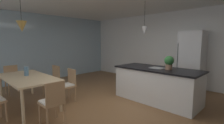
% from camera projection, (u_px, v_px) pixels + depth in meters
% --- Properties ---
extents(ground_plane, '(10.00, 8.40, 0.04)m').
position_uv_depth(ground_plane, '(112.00, 108.00, 4.00)').
color(ground_plane, brown).
extents(wall_back_kitchen, '(10.00, 0.12, 2.70)m').
position_uv_depth(wall_back_kitchen, '(173.00, 48.00, 6.12)').
color(wall_back_kitchen, white).
rests_on(wall_back_kitchen, ground_plane).
extents(window_wall_left_glazing, '(0.06, 8.40, 2.70)m').
position_uv_depth(window_wall_left_glazing, '(41.00, 48.00, 6.66)').
color(window_wall_left_glazing, '#9EB7C6').
rests_on(window_wall_left_glazing, ground_plane).
extents(dining_table, '(1.97, 0.96, 0.74)m').
position_uv_depth(dining_table, '(27.00, 79.00, 4.03)').
color(dining_table, '#D1B284').
rests_on(dining_table, ground_plane).
extents(chair_window_end, '(0.41, 0.41, 0.87)m').
position_uv_depth(chair_window_end, '(13.00, 79.00, 5.01)').
color(chair_window_end, '#A87F56').
rests_on(chair_window_end, ground_plane).
extents(chair_kitchen_end, '(0.40, 0.40, 0.87)m').
position_uv_depth(chair_kitchen_end, '(53.00, 101.00, 3.11)').
color(chair_kitchen_end, '#A87F56').
rests_on(chair_kitchen_end, ground_plane).
extents(chair_far_right, '(0.41, 0.41, 0.87)m').
position_uv_depth(chair_far_right, '(68.00, 84.00, 4.35)').
color(chair_far_right, '#A87F56').
rests_on(chair_far_right, ground_plane).
extents(chair_far_left, '(0.43, 0.43, 0.87)m').
position_uv_depth(chair_far_left, '(52.00, 79.00, 4.97)').
color(chair_far_left, '#A87F56').
rests_on(chair_far_left, ground_plane).
extents(kitchen_island, '(2.23, 0.97, 0.91)m').
position_uv_depth(kitchen_island, '(157.00, 84.00, 4.40)').
color(kitchen_island, silver).
rests_on(kitchen_island, ground_plane).
extents(refrigerator, '(0.72, 0.67, 1.94)m').
position_uv_depth(refrigerator, '(191.00, 61.00, 5.32)').
color(refrigerator, silver).
rests_on(refrigerator, ground_plane).
extents(pendant_over_table, '(0.23, 0.23, 0.87)m').
position_uv_depth(pendant_over_table, '(22.00, 26.00, 3.78)').
color(pendant_over_table, black).
extents(pendant_over_island_main, '(0.16, 0.16, 0.90)m').
position_uv_depth(pendant_over_island_main, '(144.00, 30.00, 4.52)').
color(pendant_over_island_main, black).
extents(potted_plant_on_island, '(0.23, 0.23, 0.35)m').
position_uv_depth(potted_plant_on_island, '(169.00, 62.00, 4.10)').
color(potted_plant_on_island, '#8C664C').
rests_on(potted_plant_on_island, kitchen_island).
extents(vase_on_dining_table, '(0.10, 0.10, 0.23)m').
position_uv_depth(vase_on_dining_table, '(26.00, 71.00, 4.12)').
color(vase_on_dining_table, slate).
rests_on(vase_on_dining_table, dining_table).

